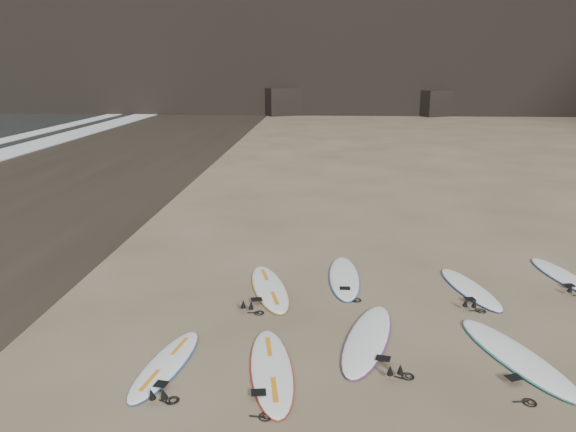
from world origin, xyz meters
name	(u,v)px	position (x,y,z in m)	size (l,w,h in m)	color
ground	(429,352)	(0.00, 0.00, 0.00)	(240.00, 240.00, 0.00)	#897559
wet_sand	(1,199)	(-13.00, 10.00, 0.00)	(12.00, 200.00, 0.01)	#383026
surfboard_0	(166,364)	(-4.18, -0.72, 0.04)	(0.54, 2.24, 0.08)	white
surfboard_1	(271,369)	(-2.52, -0.77, 0.05)	(0.62, 2.58, 0.09)	white
surfboard_2	(367,338)	(-0.99, 0.32, 0.05)	(0.66, 2.73, 0.10)	white
surfboard_3	(516,356)	(1.34, -0.14, 0.05)	(0.67, 2.77, 0.10)	white
surfboard_5	(269,287)	(-2.86, 2.44, 0.05)	(0.63, 2.61, 0.09)	white
surfboard_6	(344,277)	(-1.29, 3.15, 0.05)	(0.63, 2.62, 0.09)	white
surfboard_7	(470,288)	(1.30, 2.68, 0.04)	(0.57, 2.36, 0.08)	white
surfboard_8	(563,276)	(3.53, 3.55, 0.04)	(0.56, 2.35, 0.08)	white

